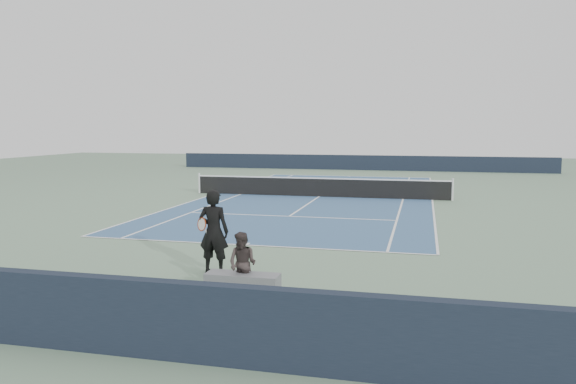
% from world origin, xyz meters
% --- Properties ---
extents(ground, '(80.00, 80.00, 0.00)m').
position_xyz_m(ground, '(0.00, 0.00, 0.00)').
color(ground, slate).
extents(court_surface, '(10.97, 23.77, 0.01)m').
position_xyz_m(court_surface, '(0.00, 0.00, 0.01)').
color(court_surface, '#35577F').
rests_on(court_surface, ground).
extents(tennis_net, '(12.90, 0.10, 1.07)m').
position_xyz_m(tennis_net, '(0.00, 0.00, 0.50)').
color(tennis_net, silver).
rests_on(tennis_net, ground).
extents(windscreen_far, '(30.00, 0.25, 1.20)m').
position_xyz_m(windscreen_far, '(0.00, 17.88, 0.60)').
color(windscreen_far, black).
rests_on(windscreen_far, ground).
extents(windscreen_near, '(30.00, 0.25, 1.20)m').
position_xyz_m(windscreen_near, '(0.00, -19.88, 0.60)').
color(windscreen_near, black).
rests_on(windscreen_near, ground).
extents(tennis_player, '(0.83, 0.55, 2.02)m').
position_xyz_m(tennis_player, '(0.22, -15.03, 1.01)').
color(tennis_player, black).
rests_on(tennis_player, ground).
extents(tennis_ball, '(0.07, 0.07, 0.07)m').
position_xyz_m(tennis_ball, '(0.19, -15.26, 0.03)').
color(tennis_ball, '#BBD72C').
rests_on(tennis_ball, ground).
extents(spectator_bench, '(1.60, 0.83, 1.35)m').
position_xyz_m(spectator_bench, '(1.48, -16.68, 0.48)').
color(spectator_bench, slate).
rests_on(spectator_bench, ground).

